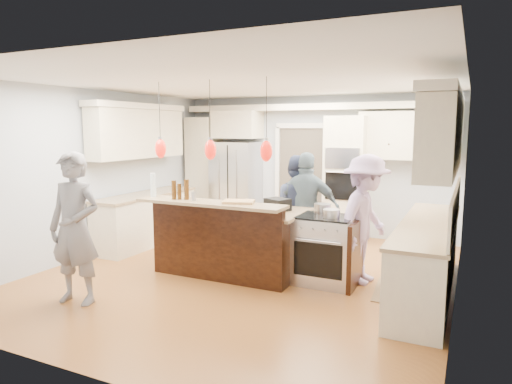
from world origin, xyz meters
TOP-DOWN VIEW (x-y plane):
  - ground_plane at (0.00, 0.00)m, footprint 6.00×6.00m
  - room_shell at (0.00, 0.00)m, footprint 5.54×6.04m
  - refrigerator at (-1.55, 2.64)m, footprint 0.90×0.70m
  - oven_column at (0.75, 2.67)m, footprint 0.72×0.69m
  - back_upper_cabinets at (-0.75, 2.76)m, footprint 5.30×0.61m
  - right_counter_run at (2.44, 0.30)m, footprint 0.64×3.10m
  - left_cabinets at (-2.44, 0.80)m, footprint 0.64×2.30m
  - kitchen_island at (-0.25, 0.07)m, footprint 2.10×1.46m
  - island_range at (1.16, 0.15)m, footprint 0.82×0.71m
  - pendant_lights at (-0.25, -0.51)m, footprint 1.75×0.15m
  - person_bar_end at (-1.35, -1.80)m, footprint 0.72×0.53m
  - person_far_left at (0.40, 0.97)m, footprint 0.82×0.65m
  - person_far_right at (0.62, 0.85)m, footprint 1.06×0.55m
  - person_range_side at (1.60, 0.40)m, footprint 0.83×1.22m
  - floor_rug at (2.11, 0.20)m, footprint 0.70×0.96m
  - water_bottle at (-1.20, -0.51)m, footprint 0.09×0.09m
  - beer_bottle_a at (-0.79, -0.58)m, footprint 0.07×0.07m
  - beer_bottle_b at (-0.63, -0.52)m, footprint 0.07×0.07m
  - beer_bottle_c at (-0.72, -0.56)m, footprint 0.06×0.06m
  - drink_can at (-0.46, -0.60)m, footprint 0.08×0.08m
  - cutting_board at (0.14, -0.47)m, footprint 0.46×0.39m
  - pot_large at (1.02, 0.33)m, footprint 0.23×0.23m
  - pot_small at (1.22, 0.08)m, footprint 0.22×0.22m

SIDE VIEW (x-z plane):
  - ground_plane at x=0.00m, z-range 0.00..0.00m
  - floor_rug at x=2.11m, z-range 0.00..0.01m
  - island_range at x=1.16m, z-range 0.00..0.92m
  - kitchen_island at x=-0.25m, z-range -0.07..1.05m
  - person_far_left at x=0.40m, z-range 0.00..1.67m
  - person_far_right at x=0.62m, z-range 0.00..1.73m
  - person_range_side at x=1.60m, z-range 0.00..1.74m
  - refrigerator at x=-1.55m, z-range 0.00..1.80m
  - person_bar_end at x=-1.35m, z-range 0.00..1.81m
  - pot_small at x=1.22m, z-range 0.92..1.03m
  - pot_large at x=1.02m, z-range 0.92..1.05m
  - right_counter_run at x=2.44m, z-range -0.20..2.31m
  - left_cabinets at x=-2.44m, z-range -0.20..2.31m
  - cutting_board at x=0.14m, z-range 1.12..1.15m
  - oven_column at x=0.75m, z-range 0.00..2.30m
  - drink_can at x=-0.46m, z-range 1.12..1.24m
  - beer_bottle_c at x=-0.72m, z-range 1.12..1.34m
  - beer_bottle_a at x=-0.79m, z-range 1.12..1.38m
  - beer_bottle_b at x=-0.63m, z-range 1.12..1.39m
  - water_bottle at x=-1.20m, z-range 1.12..1.45m
  - back_upper_cabinets at x=-0.75m, z-range 0.40..2.94m
  - pendant_lights at x=-0.25m, z-range 1.29..2.32m
  - room_shell at x=0.00m, z-range 0.46..3.18m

